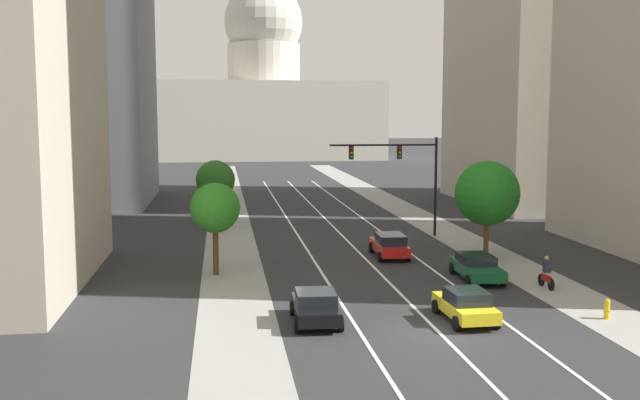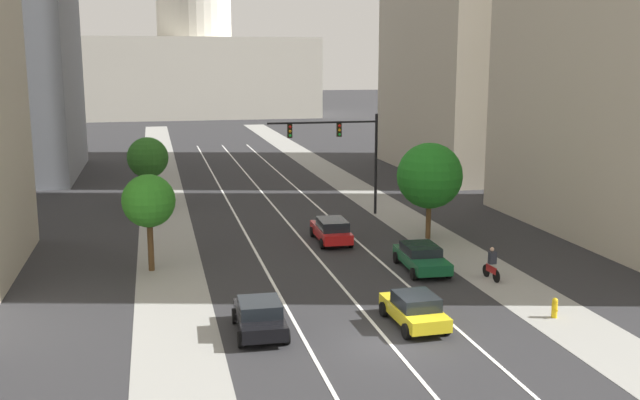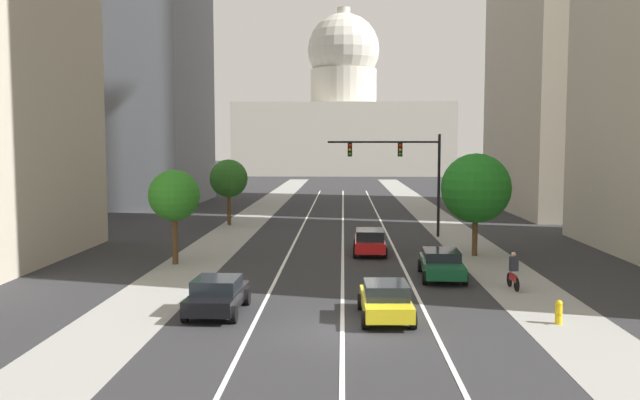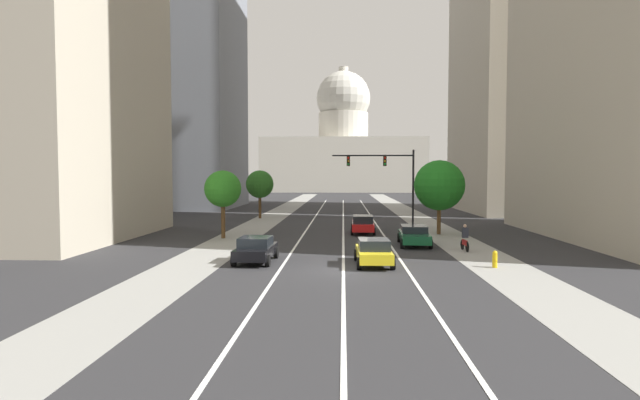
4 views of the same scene
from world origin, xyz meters
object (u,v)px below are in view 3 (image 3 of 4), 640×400
Objects in this scene: car_red at (370,241)px; fire_hydrant at (559,312)px; car_yellow at (386,300)px; cyclist at (513,271)px; car_green at (441,263)px; street_tree_near_left at (229,179)px; street_tree_mid_left at (174,196)px; capitol_building at (343,120)px; street_tree_mid_right at (476,188)px; car_black at (217,295)px; traffic_signal_mast at (405,164)px.

car_red reaches higher than fire_hydrant.
cyclist is at bearing -50.92° from car_yellow.
car_green is 8.42m from car_yellow.
street_tree_near_left is 17.53m from street_tree_mid_left.
cyclist is 28.95m from street_tree_near_left.
capitol_building is 107.36m from street_tree_mid_right.
street_tree_mid_left is (-17.07, -3.36, -0.23)m from street_tree_mid_right.
capitol_building is 93.43m from street_tree_near_left.
fire_hydrant is at bearing -86.26° from capitol_building.
street_tree_near_left reaches higher than fire_hydrant.
street_tree_mid_right reaches higher than car_green.
street_tree_mid_right is at bearing -92.23° from car_red.
car_yellow is 14.68m from car_red.
capitol_building reaches higher than street_tree_mid_left.
car_black is 4.50× the size of fire_hydrant.
car_black is at bearing 156.54° from car_red.
car_red is 11.23m from cyclist.
car_yellow is at bearing -89.23° from capitol_building.
car_yellow is at bearing -97.09° from traffic_signal_mast.
street_tree_mid_left reaches higher than car_black.
car_yellow is 0.88× the size of car_red.
car_yellow is at bearing -178.59° from car_red.
traffic_signal_mast reaches higher than street_tree_mid_right.
car_red is 17.86m from street_tree_near_left.
fire_hydrant is at bearing 178.27° from cyclist.
traffic_signal_mast reaches higher than car_black.
car_yellow is at bearing -113.45° from street_tree_mid_right.
car_red is at bearing -51.51° from street_tree_near_left.
traffic_signal_mast is at bearing 113.31° from street_tree_mid_right.
traffic_signal_mast is (2.77, 22.25, 4.49)m from car_yellow.
traffic_signal_mast reaches higher than street_tree_near_left.
street_tree_mid_left is at bearing 24.50° from car_black.
traffic_signal_mast is at bearing -18.73° from car_red.
street_tree_mid_right reaches higher than car_yellow.
street_tree_mid_left is (-9.23, -110.14, -8.17)m from capitol_building.
cyclist is at bearing -145.38° from car_red.
street_tree_mid_left is (-17.18, 11.42, 3.32)m from fire_hydrant.
capitol_building reaches higher than cyclist.
car_red is 9.20m from traffic_signal_mast.
fire_hydrant is 15.19m from street_tree_mid_right.
street_tree_mid_left is at bearing 110.44° from car_red.
car_red is 0.86× the size of street_tree_near_left.
street_tree_near_left reaches higher than car_black.
car_black is 13.51m from cyclist.
cyclist is (6.15, -9.39, 0.06)m from car_red.
traffic_signal_mast is 23.50m from fire_hydrant.
car_black is 6.55m from car_yellow.
car_yellow is (6.52, -0.60, -0.00)m from car_black.
street_tree_mid_right reaches higher than cyclist.
car_yellow is 15.71m from street_tree_mid_left.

